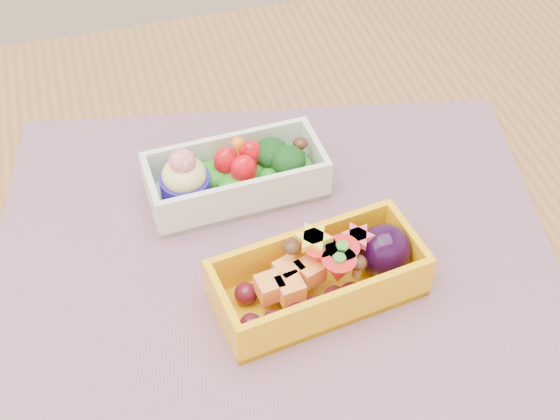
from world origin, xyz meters
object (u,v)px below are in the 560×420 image
object	(u,v)px
table	(287,333)
bento_white	(235,175)
placemat	(273,246)
bento_yellow	(323,275)

from	to	relation	value
table	bento_white	size ratio (longest dim) A/B	7.37
placemat	bento_yellow	world-z (taller)	bento_yellow
table	bento_yellow	bearing A→B (deg)	-63.40
bento_white	bento_yellow	xyz separation A→B (m)	(0.04, -0.13, 0.00)
table	placemat	size ratio (longest dim) A/B	2.50
table	placemat	xyz separation A→B (m)	(-0.01, 0.02, 0.10)
placemat	bento_yellow	xyz separation A→B (m)	(0.02, -0.06, 0.03)
placemat	bento_yellow	bearing A→B (deg)	-68.49
bento_white	table	bearing A→B (deg)	-80.07
placemat	bento_white	bearing A→B (deg)	102.63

